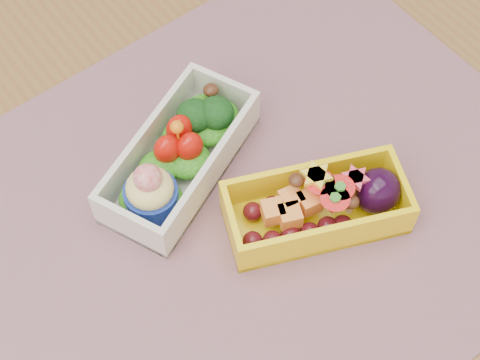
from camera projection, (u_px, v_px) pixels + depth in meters
table at (202, 251)px, 0.73m from camera, size 1.20×0.80×0.75m
placemat at (237, 211)px, 0.64m from camera, size 0.56×0.43×0.00m
bento_white at (179, 157)px, 0.64m from camera, size 0.18×0.13×0.07m
bento_yellow at (320, 206)px, 0.62m from camera, size 0.17×0.12×0.05m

